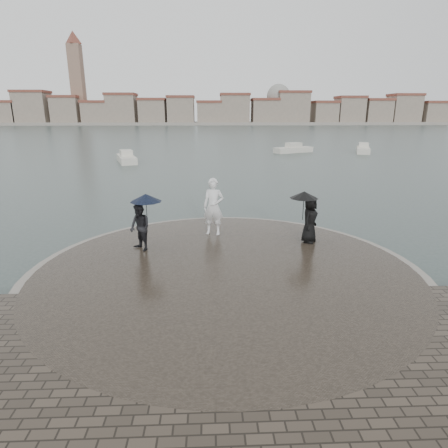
{
  "coord_description": "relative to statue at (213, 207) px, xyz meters",
  "views": [
    {
      "loc": [
        -0.5,
        -7.47,
        5.11
      ],
      "look_at": [
        0.0,
        4.8,
        1.45
      ],
      "focal_mm": 30.0,
      "sensor_mm": 36.0,
      "label": 1
    }
  ],
  "objects": [
    {
      "name": "kerb_ring",
      "position": [
        0.33,
        -3.57,
        -1.34
      ],
      "size": [
        12.5,
        12.5,
        0.32
      ],
      "primitive_type": "cylinder",
      "color": "gray",
      "rests_on": "ground"
    },
    {
      "name": "ground",
      "position": [
        0.33,
        -7.07,
        -1.5
      ],
      "size": [
        400.0,
        400.0,
        0.0
      ],
      "primitive_type": "plane",
      "color": "#2B3835",
      "rests_on": "ground"
    },
    {
      "name": "visitor_right",
      "position": [
        3.55,
        -1.11,
        -0.02
      ],
      "size": [
        1.26,
        1.15,
        1.95
      ],
      "color": "black",
      "rests_on": "quay_tip"
    },
    {
      "name": "quay_tip",
      "position": [
        0.33,
        -3.57,
        -1.32
      ],
      "size": [
        11.9,
        11.9,
        0.36
      ],
      "primitive_type": "cylinder",
      "color": "#2D261E",
      "rests_on": "ground"
    },
    {
      "name": "far_skyline",
      "position": [
        -5.96,
        153.64,
        4.11
      ],
      "size": [
        260.0,
        20.0,
        37.0
      ],
      "color": "gray",
      "rests_on": "ground"
    },
    {
      "name": "boats",
      "position": [
        7.53,
        32.28,
        -1.13
      ],
      "size": [
        32.65,
        14.65,
        1.5
      ],
      "color": "beige",
      "rests_on": "ground"
    },
    {
      "name": "visitor_left",
      "position": [
        -2.56,
        -1.73,
        -0.0
      ],
      "size": [
        1.32,
        1.17,
        2.04
      ],
      "color": "black",
      "rests_on": "quay_tip"
    },
    {
      "name": "statue",
      "position": [
        0.0,
        0.0,
        0.0
      ],
      "size": [
        0.93,
        0.72,
        2.29
      ],
      "primitive_type": "imported",
      "rotation": [
        0.0,
        0.0,
        -0.22
      ],
      "color": "white",
      "rests_on": "quay_tip"
    }
  ]
}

